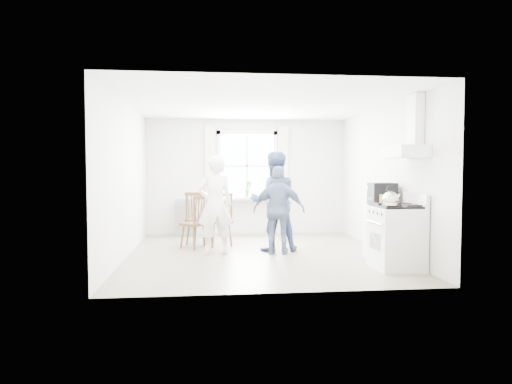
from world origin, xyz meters
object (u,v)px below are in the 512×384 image
(windsor_chair_a, at_px, (221,214))
(person_left, at_px, (215,205))
(gas_stove, at_px, (397,236))
(stereo_stack, at_px, (382,194))
(low_cabinet, at_px, (383,232))
(windsor_chair_c, at_px, (198,216))
(person_mid, at_px, (274,202))
(windsor_chair_b, at_px, (197,212))
(person_right, at_px, (279,210))

(windsor_chair_a, relative_size, person_left, 0.60)
(gas_stove, bearing_deg, stereo_stack, 85.43)
(low_cabinet, height_order, stereo_stack, stereo_stack)
(gas_stove, relative_size, stereo_stack, 2.74)
(windsor_chair_c, xyz_separation_m, person_mid, (1.36, -0.37, 0.29))
(stereo_stack, distance_m, windsor_chair_b, 3.53)
(gas_stove, distance_m, person_right, 2.07)
(stereo_stack, distance_m, windsor_chair_a, 3.02)
(gas_stove, height_order, windsor_chair_a, gas_stove)
(stereo_stack, relative_size, person_left, 0.24)
(low_cabinet, bearing_deg, person_left, 165.44)
(windsor_chair_c, bearing_deg, low_cabinet, -23.11)
(gas_stove, relative_size, person_mid, 0.62)
(stereo_stack, relative_size, person_right, 0.27)
(windsor_chair_b, relative_size, person_mid, 0.58)
(windsor_chair_b, xyz_separation_m, windsor_chair_c, (0.04, -0.43, -0.03))
(windsor_chair_a, relative_size, person_mid, 0.58)
(stereo_stack, relative_size, windsor_chair_b, 0.39)
(windsor_chair_a, bearing_deg, stereo_stack, -28.97)
(low_cabinet, height_order, windsor_chair_c, windsor_chair_c)
(low_cabinet, distance_m, person_mid, 1.97)
(windsor_chair_c, relative_size, person_mid, 0.56)
(windsor_chair_a, bearing_deg, low_cabinet, -29.39)
(low_cabinet, bearing_deg, person_right, 159.24)
(low_cabinet, bearing_deg, person_mid, 151.00)
(gas_stove, xyz_separation_m, person_left, (-2.67, 1.41, 0.38))
(low_cabinet, xyz_separation_m, windsor_chair_c, (-3.04, 1.30, 0.16))
(stereo_stack, height_order, person_left, person_left)
(person_left, bearing_deg, windsor_chair_a, -109.45)
(gas_stove, height_order, person_right, person_right)
(gas_stove, xyz_separation_m, person_right, (-1.57, 1.32, 0.28))
(stereo_stack, bearing_deg, windsor_chair_c, 157.32)
(gas_stove, distance_m, person_mid, 2.33)
(low_cabinet, xyz_separation_m, person_mid, (-1.68, 0.93, 0.45))
(person_mid, bearing_deg, windsor_chair_a, -32.97)
(windsor_chair_a, height_order, person_right, person_right)
(stereo_stack, distance_m, person_left, 2.82)
(windsor_chair_c, bearing_deg, person_mid, -15.11)
(person_right, bearing_deg, low_cabinet, 174.82)
(stereo_stack, relative_size, person_mid, 0.23)
(person_mid, bearing_deg, windsor_chair_b, -32.36)
(person_left, distance_m, person_mid, 1.09)
(low_cabinet, distance_m, windsor_chair_b, 3.53)
(stereo_stack, bearing_deg, person_right, 160.09)
(windsor_chair_b, height_order, person_left, person_left)
(low_cabinet, relative_size, windsor_chair_a, 0.87)
(windsor_chair_b, xyz_separation_m, person_right, (1.44, -1.10, 0.13))
(low_cabinet, distance_m, windsor_chair_a, 3.01)
(windsor_chair_b, xyz_separation_m, person_mid, (1.40, -0.79, 0.26))
(gas_stove, distance_m, windsor_chair_c, 3.58)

